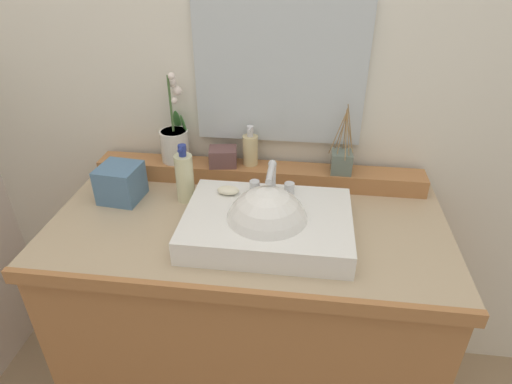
# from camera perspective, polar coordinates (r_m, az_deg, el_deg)

# --- Properties ---
(wall_back) EXTENTS (2.98, 0.20, 2.61)m
(wall_back) POSITION_cam_1_polar(r_m,az_deg,el_deg) (1.59, 1.10, 18.03)
(wall_back) COLOR silver
(wall_back) RESTS_ON ground
(vanity_cabinet) EXTENTS (1.25, 0.64, 0.88)m
(vanity_cabinet) POSITION_cam_1_polar(r_m,az_deg,el_deg) (1.66, -0.88, -16.28)
(vanity_cabinet) COLOR #AB6F3F
(vanity_cabinet) RESTS_ON ground
(back_ledge) EXTENTS (1.17, 0.10, 0.06)m
(back_ledge) POSITION_cam_1_polar(r_m,az_deg,el_deg) (1.57, 0.27, 2.41)
(back_ledge) COLOR #AB6F3F
(back_ledge) RESTS_ON vanity_cabinet
(sink_basin) EXTENTS (0.49, 0.35, 0.27)m
(sink_basin) POSITION_cam_1_polar(r_m,az_deg,el_deg) (1.28, 1.49, -4.43)
(sink_basin) COLOR white
(sink_basin) RESTS_ON vanity_cabinet
(soap_bar) EXTENTS (0.07, 0.04, 0.02)m
(soap_bar) POSITION_cam_1_polar(r_m,az_deg,el_deg) (1.36, -3.67, 0.22)
(soap_bar) COLOR beige
(soap_bar) RESTS_ON sink_basin
(potted_plant) EXTENTS (0.10, 0.11, 0.32)m
(potted_plant) POSITION_cam_1_polar(r_m,az_deg,el_deg) (1.59, -10.60, 6.74)
(potted_plant) COLOR silver
(potted_plant) RESTS_ON back_ledge
(soap_dispenser) EXTENTS (0.05, 0.06, 0.15)m
(soap_dispenser) POSITION_cam_1_polar(r_m,az_deg,el_deg) (1.54, -0.75, 5.68)
(soap_dispenser) COLOR beige
(soap_dispenser) RESTS_ON back_ledge
(reed_diffuser) EXTENTS (0.09, 0.10, 0.25)m
(reed_diffuser) POSITION_cam_1_polar(r_m,az_deg,el_deg) (1.53, 11.17, 4.00)
(reed_diffuser) COLOR slate
(reed_diffuser) RESTS_ON back_ledge
(trinket_box) EXTENTS (0.11, 0.09, 0.06)m
(trinket_box) POSITION_cam_1_polar(r_m,az_deg,el_deg) (1.55, -4.36, 4.65)
(trinket_box) COLOR brown
(trinket_box) RESTS_ON back_ledge
(lotion_bottle) EXTENTS (0.06, 0.06, 0.20)m
(lotion_bottle) POSITION_cam_1_polar(r_m,az_deg,el_deg) (1.46, -9.35, 1.97)
(lotion_bottle) COLOR beige
(lotion_bottle) RESTS_ON vanity_cabinet
(tissue_box) EXTENTS (0.14, 0.14, 0.12)m
(tissue_box) POSITION_cam_1_polar(r_m,az_deg,el_deg) (1.53, -17.36, 1.17)
(tissue_box) COLOR teal
(tissue_box) RESTS_ON vanity_cabinet
(mirror) EXTENTS (0.57, 0.02, 0.47)m
(mirror) POSITION_cam_1_polar(r_m,az_deg,el_deg) (1.49, 3.11, 15.19)
(mirror) COLOR silver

